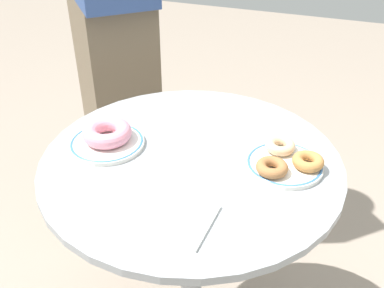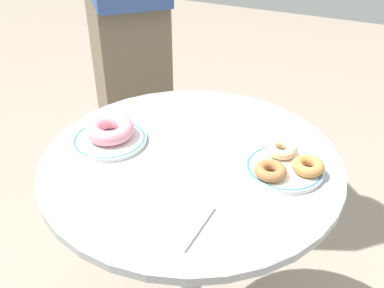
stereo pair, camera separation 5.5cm
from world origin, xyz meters
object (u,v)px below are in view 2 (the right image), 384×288
Objects in this scene: donut_glazed at (282,149)px; paper_napkin at (173,219)px; person_figure at (124,9)px; plate_left at (110,140)px; donut_cinnamon at (270,171)px; plate_right at (284,168)px; donut_old_fashioned at (308,166)px; cafe_table at (191,230)px; donut_pink_frosted at (110,130)px.

paper_napkin is (-0.13, -0.27, -0.02)m from donut_glazed.
person_figure is at bearing 145.75° from donut_glazed.
donut_cinnamon is (0.38, 0.01, 0.02)m from plate_left.
plate_left is 0.10× the size of person_figure.
plate_right is 0.05m from donut_old_fashioned.
cafe_table is 0.79m from person_figure.
plate_left is 0.30m from paper_napkin.
plate_left is 0.02m from donut_pink_frosted.
donut_cinnamon is 0.54× the size of paper_napkin.
plate_right is (0.40, 0.05, -0.00)m from plate_left.
plate_right is 0.05m from donut_glazed.
donut_pink_frosted is (-0.40, -0.05, 0.02)m from plate_right.
cafe_table is 0.42× the size of person_figure.
donut_cinnamon is 0.04× the size of person_figure.
paper_napkin is at bearing -75.80° from cafe_table.
donut_old_fashioned is at bearing 7.47° from plate_left.
plate_right reaches higher than paper_napkin.
paper_napkin is (0.25, -0.18, -0.03)m from donut_pink_frosted.
donut_old_fashioned is 0.54× the size of paper_napkin.
donut_old_fashioned is 1.00× the size of donut_cinnamon.
person_figure is at bearing 132.04° from cafe_table.
donut_cinnamon is at bearing -145.24° from donut_old_fashioned.
person_figure is (-0.65, 0.53, 0.11)m from donut_cinnamon.
plate_right is at bearing -174.90° from donut_old_fashioned.
plate_left is 2.56× the size of donut_glazed.
donut_cinnamon is (-0.00, -0.09, 0.00)m from donut_glazed.
donut_pink_frosted reaches higher than donut_old_fashioned.
plate_right is at bearing 64.43° from donut_cinnamon.
cafe_table is at bearing 178.32° from donut_cinnamon.
plate_right is at bearing 7.74° from plate_left.
donut_glazed is at bearing 64.30° from paper_napkin.
person_figure is (-0.67, 0.49, 0.12)m from plate_right.
cafe_table is 10.90× the size of donut_old_fashioned.
donut_old_fashioned is at bearing 5.10° from plate_right.
donut_glazed is 0.54× the size of paper_napkin.
plate_right is 0.27m from paper_napkin.
paper_napkin reaches higher than cafe_table.
donut_old_fashioned reaches higher than cafe_table.
donut_old_fashioned is at bearing -30.87° from donut_glazed.
donut_glazed is (-0.02, 0.04, 0.02)m from plate_right.
donut_cinnamon is at bearing 1.77° from plate_left.
donut_pink_frosted is 0.06× the size of person_figure.
donut_pink_frosted is at bearing -177.20° from cafe_table.
plate_left is 0.40m from plate_right.
person_figure is at bearing 116.90° from plate_left.
paper_napkin is at bearing -36.37° from donut_pink_frosted.
cafe_table is 0.32m from donut_pink_frosted.
donut_cinnamon is (0.18, -0.01, 0.24)m from cafe_table.
plate_left is 0.38m from donut_cinnamon.
donut_pink_frosted reaches higher than plate_left.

